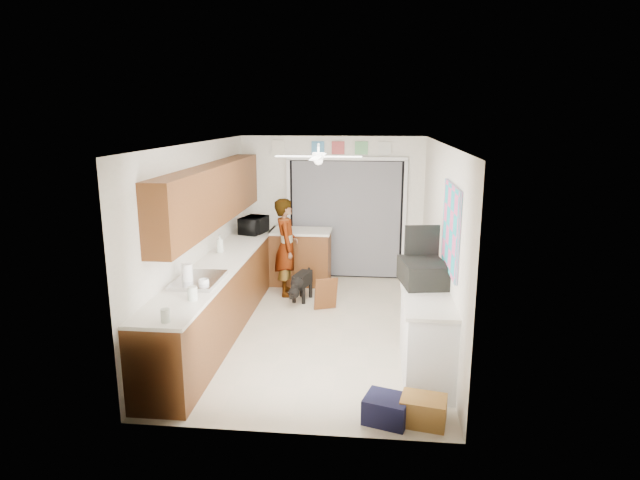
{
  "coord_description": "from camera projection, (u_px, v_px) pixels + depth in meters",
  "views": [
    {
      "loc": [
        0.74,
        -6.82,
        2.85
      ],
      "look_at": [
        0.0,
        0.4,
        1.15
      ],
      "focal_mm": 30.0,
      "sensor_mm": 36.0,
      "label": 1
    }
  ],
  "objects": [
    {
      "name": "header_frame_4",
      "position": [
        385.0,
        148.0,
        9.11
      ],
      "size": [
        0.22,
        0.02,
        0.22
      ],
      "primitive_type": "cube",
      "color": "silver",
      "rests_on": "wall_back"
    },
    {
      "name": "wall_left",
      "position": [
        199.0,
        237.0,
        7.2
      ],
      "size": [
        0.0,
        5.0,
        5.0
      ],
      "primitive_type": "plane",
      "rotation": [
        1.57,
        0.0,
        1.57
      ],
      "color": "white",
      "rests_on": "ground"
    },
    {
      "name": "peninsula_top",
      "position": [
        300.0,
        231.0,
        9.1
      ],
      "size": [
        1.04,
        0.64,
        0.04
      ],
      "primitive_type": "cube",
      "color": "white",
      "rests_on": "peninsula_base"
    },
    {
      "name": "sink_basin",
      "position": [
        199.0,
        281.0,
        6.27
      ],
      "size": [
        0.5,
        0.76,
        0.06
      ],
      "primitive_type": "cube",
      "color": "silver",
      "rests_on": "left_countertop"
    },
    {
      "name": "jar_b",
      "position": [
        165.0,
        316.0,
        5.04
      ],
      "size": [
        0.1,
        0.1,
        0.13
      ],
      "primitive_type": "cylinder",
      "rotation": [
        0.0,
        0.0,
        0.14
      ],
      "color": "silver",
      "rests_on": "left_countertop"
    },
    {
      "name": "man",
      "position": [
        286.0,
        247.0,
        8.56
      ],
      "size": [
        0.48,
        0.64,
        1.58
      ],
      "primitive_type": "imported",
      "rotation": [
        0.0,
        0.0,
        1.77
      ],
      "color": "white",
      "rests_on": "floor"
    },
    {
      "name": "paper_towel_roll",
      "position": [
        188.0,
        274.0,
        6.14
      ],
      "size": [
        0.13,
        0.13,
        0.25
      ],
      "primitive_type": "cylinder",
      "rotation": [
        0.0,
        0.0,
        -0.11
      ],
      "color": "white",
      "rests_on": "left_countertop"
    },
    {
      "name": "door_trim_head",
      "position": [
        347.0,
        159.0,
        9.18
      ],
      "size": [
        2.1,
        0.04,
        0.06
      ],
      "primitive_type": "cube",
      "color": "white",
      "rests_on": "wall_back"
    },
    {
      "name": "upper_cabinets",
      "position": [
        213.0,
        194.0,
        7.25
      ],
      "size": [
        0.32,
        4.0,
        0.8
      ],
      "primitive_type": "cube",
      "color": "brown",
      "rests_on": "wall_left"
    },
    {
      "name": "jar_a",
      "position": [
        192.0,
        293.0,
        5.64
      ],
      "size": [
        0.12,
        0.12,
        0.15
      ],
      "primitive_type": "cylinder",
      "rotation": [
        0.0,
        0.0,
        0.22
      ],
      "color": "silver",
      "rests_on": "left_countertop"
    },
    {
      "name": "abstract_painting",
      "position": [
        451.0,
        228.0,
        5.83
      ],
      "size": [
        0.03,
        1.15,
        0.95
      ],
      "primitive_type": "cube",
      "color": "#E95596",
      "rests_on": "wall_right"
    },
    {
      "name": "ceiling",
      "position": [
        317.0,
        143.0,
        6.76
      ],
      "size": [
        5.0,
        5.0,
        0.0
      ],
      "primitive_type": "plane",
      "rotation": [
        3.14,
        0.0,
        0.0
      ],
      "color": "white",
      "rests_on": "ground"
    },
    {
      "name": "header_frame_2",
      "position": [
        338.0,
        148.0,
        9.19
      ],
      "size": [
        0.22,
        0.02,
        0.22
      ],
      "primitive_type": "cube",
      "color": "#BD464A",
      "rests_on": "wall_back"
    },
    {
      "name": "back_opening_recess",
      "position": [
        346.0,
        219.0,
        9.46
      ],
      "size": [
        2.0,
        0.06,
        2.1
      ],
      "primitive_type": "cube",
      "color": "black",
      "rests_on": "wall_back"
    },
    {
      "name": "navy_crate",
      "position": [
        387.0,
        409.0,
        5.08
      ],
      "size": [
        0.49,
        0.44,
        0.25
      ],
      "primitive_type": "cube",
      "rotation": [
        0.0,
        0.0,
        -0.29
      ],
      "color": "black",
      "rests_on": "floor"
    },
    {
      "name": "dog",
      "position": [
        302.0,
        285.0,
        8.39
      ],
      "size": [
        0.41,
        0.68,
        0.5
      ],
      "primitive_type": "cube",
      "rotation": [
        0.0,
        0.0,
        -0.24
      ],
      "color": "black",
      "rests_on": "floor"
    },
    {
      "name": "cup",
      "position": [
        204.0,
        283.0,
        6.08
      ],
      "size": [
        0.13,
        0.13,
        0.09
      ],
      "primitive_type": "imported",
      "rotation": [
        0.0,
        0.0,
        0.09
      ],
      "color": "white",
      "rests_on": "left_countertop"
    },
    {
      "name": "right_counter_top",
      "position": [
        427.0,
        297.0,
        5.82
      ],
      "size": [
        0.54,
        1.44,
        0.04
      ],
      "primitive_type": "cube",
      "color": "white",
      "rests_on": "right_counter_base"
    },
    {
      "name": "header_frame_3",
      "position": [
        361.0,
        148.0,
        9.15
      ],
      "size": [
        0.22,
        0.02,
        0.22
      ],
      "primitive_type": "cube",
      "color": "#66B374",
      "rests_on": "wall_back"
    },
    {
      "name": "faucet",
      "position": [
        183.0,
        272.0,
        6.27
      ],
      "size": [
        0.03,
        0.03,
        0.22
      ],
      "primitive_type": "cylinder",
      "color": "silver",
      "rests_on": "left_countertop"
    },
    {
      "name": "left_base_cabinets",
      "position": [
        223.0,
        294.0,
        7.35
      ],
      "size": [
        0.6,
        4.8,
        0.9
      ],
      "primitive_type": "cube",
      "color": "brown",
      "rests_on": "floor"
    },
    {
      "name": "cardboard_box",
      "position": [
        423.0,
        410.0,
        5.04
      ],
      "size": [
        0.47,
        0.39,
        0.26
      ],
      "primitive_type": "cube",
      "rotation": [
        0.0,
        0.0,
        -0.19
      ],
      "color": "olive",
      "rests_on": "floor"
    },
    {
      "name": "suitcase",
      "position": [
        423.0,
        273.0,
        6.16
      ],
      "size": [
        0.58,
        0.71,
        0.27
      ],
      "primitive_type": "cube",
      "rotation": [
        0.0,
        0.0,
        0.17
      ],
      "color": "black",
      "rests_on": "right_counter_top"
    },
    {
      "name": "wall_right",
      "position": [
        440.0,
        242.0,
        6.88
      ],
      "size": [
        0.0,
        5.0,
        5.0
      ],
      "primitive_type": "plane",
      "rotation": [
        1.57,
        0.0,
        -1.57
      ],
      "color": "white",
      "rests_on": "ground"
    },
    {
      "name": "header_frame_1",
      "position": [
        318.0,
        148.0,
        9.22
      ],
      "size": [
        0.22,
        0.02,
        0.22
      ],
      "primitive_type": "cube",
      "color": "#4F9AD3",
      "rests_on": "wall_back"
    },
    {
      "name": "microwave",
      "position": [
        254.0,
        225.0,
        8.82
      ],
      "size": [
        0.45,
        0.57,
        0.28
      ],
      "primitive_type": "imported",
      "rotation": [
        0.0,
        0.0,
        1.33
      ],
      "color": "black",
      "rests_on": "left_countertop"
    },
    {
      "name": "soap_bottle",
      "position": [
        220.0,
        244.0,
        7.58
      ],
      "size": [
        0.11,
        0.11,
        0.26
      ],
      "primitive_type": "imported",
      "rotation": [
        0.0,
        0.0,
        0.07
      ],
      "color": "silver",
      "rests_on": "left_countertop"
    },
    {
      "name": "peninsula_base",
      "position": [
        301.0,
        258.0,
        9.21
      ],
      "size": [
        1.0,
        0.6,
        0.9
      ],
      "primitive_type": "cube",
      "color": "brown",
      "rests_on": "floor"
    },
    {
      "name": "door_trim_right",
      "position": [
        404.0,
        221.0,
        9.32
      ],
      "size": [
        0.06,
        0.04,
        2.1
      ],
      "primitive_type": "cube",
      "color": "white",
      "rests_on": "wall_back"
    },
    {
      "name": "wall_front",
      "position": [
        286.0,
        305.0,
        4.62
      ],
      "size": [
        3.2,
        0.0,
        3.2
      ],
      "primitive_type": "plane",
      "rotation": [
        -1.57,
        0.0,
        0.0
      ],
      "color": "white",
      "rests_on": "ground"
    },
    {
      "name": "suitcase_lid",
      "position": [
        422.0,
        246.0,
        6.39
      ],
      "size": [
        0.42,
        0.1,
        0.5
      ],
      "primitive_type": "cube",
      "rotation": [
        0.0,
        0.0,
        0.17
      ],
      "color": "black",
      "rests_on": "suitcase"
    },
    {
      "name": "wall_back",
      "position": [
        332.0,
        208.0,
        9.46
      ],
      "size": [
        3.2,
        0.0,
        3.2
      ],
      "primitive_type": "plane",
      "rotation": [
        1.57,
        0.0,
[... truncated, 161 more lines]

